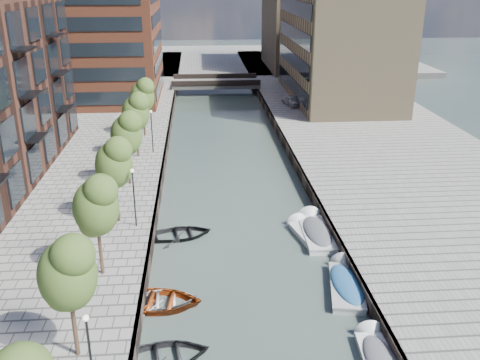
{
  "coord_description": "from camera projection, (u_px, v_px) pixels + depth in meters",
  "views": [
    {
      "loc": [
        -2.77,
        -9.14,
        17.05
      ],
      "look_at": [
        0.0,
        25.62,
        3.5
      ],
      "focal_mm": 40.0,
      "sensor_mm": 36.0,
      "label": 1
    }
  ],
  "objects": [
    {
      "name": "water",
      "position": [
        228.0,
        160.0,
        52.04
      ],
      "size": [
        300.0,
        300.0,
        0.0
      ],
      "primitive_type": "plane",
      "color": "#38473F",
      "rests_on": "ground"
    },
    {
      "name": "quay_right",
      "position": [
        389.0,
        151.0,
        53.04
      ],
      "size": [
        20.0,
        140.0,
        1.0
      ],
      "primitive_type": "cube",
      "color": "gray",
      "rests_on": "ground"
    },
    {
      "name": "quay_wall_left",
      "position": [
        165.0,
        157.0,
        51.4
      ],
      "size": [
        0.25,
        140.0,
        1.0
      ],
      "primitive_type": "cube",
      "color": "#332823",
      "rests_on": "ground"
    },
    {
      "name": "quay_wall_right",
      "position": [
        290.0,
        154.0,
        52.31
      ],
      "size": [
        0.25,
        140.0,
        1.0
      ],
      "primitive_type": "cube",
      "color": "#332823",
      "rests_on": "ground"
    },
    {
      "name": "far_closure",
      "position": [
        211.0,
        61.0,
        107.6
      ],
      "size": [
        80.0,
        40.0,
        1.0
      ],
      "primitive_type": "cube",
      "color": "gray",
      "rests_on": "ground"
    },
    {
      "name": "tan_block_near",
      "position": [
        338.0,
        46.0,
        70.77
      ],
      "size": [
        12.0,
        25.0,
        14.0
      ],
      "primitive_type": "cube",
      "color": "#8C7856",
      "rests_on": "quay_right"
    },
    {
      "name": "tan_block_far",
      "position": [
        302.0,
        21.0,
        94.56
      ],
      "size": [
        12.0,
        20.0,
        16.0
      ],
      "primitive_type": "cube",
      "color": "#8C7856",
      "rests_on": "quay_right"
    },
    {
      "name": "bridge",
      "position": [
        216.0,
        83.0,
        81.27
      ],
      "size": [
        13.0,
        6.0,
        1.3
      ],
      "color": "gray",
      "rests_on": "ground"
    },
    {
      "name": "tree_1",
      "position": [
        67.0,
        271.0,
        22.54
      ],
      "size": [
        2.5,
        2.5,
        5.95
      ],
      "color": "#382619",
      "rests_on": "quay_left"
    },
    {
      "name": "tree_2",
      "position": [
        96.0,
        204.0,
        29.04
      ],
      "size": [
        2.5,
        2.5,
        5.95
      ],
      "color": "#382619",
      "rests_on": "quay_left"
    },
    {
      "name": "tree_3",
      "position": [
        114.0,
        162.0,
        35.55
      ],
      "size": [
        2.5,
        2.5,
        5.95
      ],
      "color": "#382619",
      "rests_on": "quay_left"
    },
    {
      "name": "tree_4",
      "position": [
        126.0,
        133.0,
        42.05
      ],
      "size": [
        2.5,
        2.5,
        5.95
      ],
      "color": "#382619",
      "rests_on": "quay_left"
    },
    {
      "name": "tree_5",
      "position": [
        135.0,
        111.0,
        48.56
      ],
      "size": [
        2.5,
        2.5,
        5.95
      ],
      "color": "#382619",
      "rests_on": "quay_left"
    },
    {
      "name": "tree_6",
      "position": [
        142.0,
        95.0,
        55.06
      ],
      "size": [
        2.5,
        2.5,
        5.95
      ],
      "color": "#382619",
      "rests_on": "quay_left"
    },
    {
      "name": "lamp_0",
      "position": [
        90.0,
        351.0,
        20.5
      ],
      "size": [
        0.24,
        0.24,
        4.12
      ],
      "color": "black",
      "rests_on": "quay_left"
    },
    {
      "name": "lamp_1",
      "position": [
        134.0,
        192.0,
        35.37
      ],
      "size": [
        0.24,
        0.24,
        4.12
      ],
      "color": "black",
      "rests_on": "quay_left"
    },
    {
      "name": "lamp_2",
      "position": [
        152.0,
        127.0,
        50.23
      ],
      "size": [
        0.24,
        0.24,
        4.12
      ],
      "color": "black",
      "rests_on": "quay_left"
    },
    {
      "name": "sloop_2",
      "position": [
        156.0,
        306.0,
        29.27
      ],
      "size": [
        5.47,
        4.18,
        1.06
      ],
      "primitive_type": "imported",
      "rotation": [
        0.0,
        0.0,
        1.46
      ],
      "color": "#8F340F",
      "rests_on": "ground"
    },
    {
      "name": "sloop_3",
      "position": [
        162.0,
        303.0,
        29.5
      ],
      "size": [
        4.25,
        3.15,
        0.85
      ],
      "primitive_type": "imported",
      "rotation": [
        0.0,
        0.0,
        1.63
      ],
      "color": "silver",
      "rests_on": "ground"
    },
    {
      "name": "sloop_4",
      "position": [
        181.0,
        237.0,
        36.96
      ],
      "size": [
        4.82,
        3.85,
        0.89
      ],
      "primitive_type": "imported",
      "rotation": [
        0.0,
        0.0,
        1.77
      ],
      "color": "black",
      "rests_on": "ground"
    },
    {
      "name": "motorboat_1",
      "position": [
        380.0,
        360.0,
        24.94
      ],
      "size": [
        1.99,
        4.85,
        1.58
      ],
      "color": "white",
      "rests_on": "ground"
    },
    {
      "name": "motorboat_2",
      "position": [
        307.0,
        234.0,
        37.12
      ],
      "size": [
        2.6,
        4.98,
        1.58
      ],
      "color": "white",
      "rests_on": "ground"
    },
    {
      "name": "motorboat_3",
      "position": [
        346.0,
        283.0,
        31.04
      ],
      "size": [
        2.77,
        5.49,
        1.75
      ],
      "color": "#B2B3B1",
      "rests_on": "ground"
    },
    {
      "name": "motorboat_4",
      "position": [
        315.0,
        231.0,
        37.25
      ],
      "size": [
        2.09,
        5.67,
        1.87
      ],
      "color": "silver",
      "rests_on": "ground"
    },
    {
      "name": "car",
      "position": [
        292.0,
        100.0,
        68.96
      ],
      "size": [
        2.52,
        4.12,
        1.31
      ],
      "primitive_type": "imported",
      "rotation": [
        0.0,
        0.0,
        0.27
      ],
      "color": "#B7B9BC",
      "rests_on": "quay_right"
    }
  ]
}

